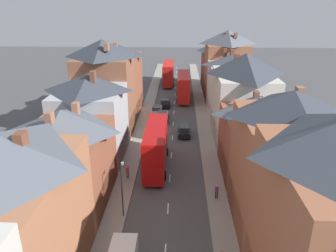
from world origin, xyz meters
TOP-DOWN VIEW (x-y plane):
  - pavement_left at (-5.10, 38.00)m, footprint 2.20×104.00m
  - pavement_right at (5.10, 38.00)m, footprint 2.20×104.00m
  - centre_line_dashes at (0.00, 36.00)m, footprint 0.14×97.80m
  - terrace_row_left at (-10.19, 17.09)m, footprint 8.00×59.11m
  - terrace_row_right at (10.19, 25.89)m, footprint 8.00×78.22m
  - double_decker_bus_lead at (1.79, 50.56)m, footprint 2.74×10.80m
  - double_decker_bus_mid_street at (-1.81, 63.47)m, footprint 2.74×10.80m
  - double_decker_bus_far_approaching at (-1.81, 20.75)m, footprint 2.74×10.80m
  - car_near_blue at (1.80, 30.95)m, footprint 1.90×4.21m
  - car_near_silver at (-1.80, 45.33)m, footprint 1.90×3.99m
  - car_parked_left_a at (-3.10, 40.60)m, footprint 1.90×4.34m
  - car_parked_right_a at (-1.80, 37.32)m, footprint 1.90×4.48m
  - pedestrian_mid_left at (5.02, 13.80)m, footprint 0.36×0.22m
  - pedestrian_mid_right at (-4.90, 17.56)m, footprint 0.36×0.22m
  - street_lamp at (-4.25, 10.62)m, footprint 0.20×1.12m

SIDE VIEW (x-z plane):
  - centre_line_dashes at x=0.00m, z-range 0.00..0.01m
  - pavement_left at x=-5.10m, z-range 0.00..0.14m
  - pavement_right at x=5.10m, z-range 0.00..0.14m
  - car_near_silver at x=-1.80m, z-range 0.01..1.60m
  - car_parked_right_a at x=-1.80m, z-range 0.01..1.66m
  - car_near_blue at x=1.80m, z-range 0.01..1.67m
  - car_parked_left_a at x=-3.10m, z-range 0.01..1.68m
  - pedestrian_mid_left at x=5.02m, z-range 0.23..1.84m
  - pedestrian_mid_right at x=-4.90m, z-range 0.23..1.84m
  - double_decker_bus_lead at x=1.79m, z-range 0.17..5.47m
  - double_decker_bus_mid_street at x=-1.81m, z-range 0.17..5.47m
  - double_decker_bus_far_approaching at x=-1.81m, z-range 0.17..5.47m
  - street_lamp at x=-4.25m, z-range 0.49..5.99m
  - terrace_row_right at x=10.19m, z-range -1.10..13.36m
  - terrace_row_left at x=-10.19m, z-range -1.02..13.29m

